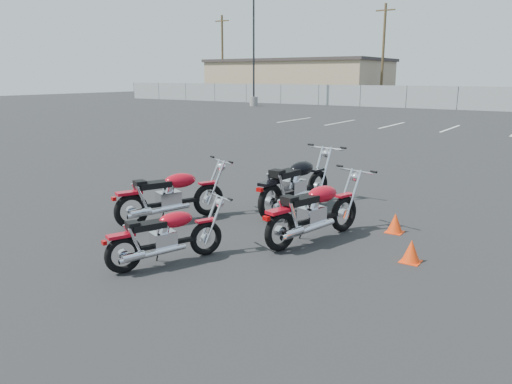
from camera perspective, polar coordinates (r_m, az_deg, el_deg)
The scene contains 12 objects.
ground at distance 8.43m, azimuth -3.41°, elevation -4.91°, with size 120.00×120.00×0.00m, color black.
motorcycle_front_red at distance 9.16m, azimuth -9.69°, elevation -0.42°, with size 1.30×2.15×1.08m.
motorcycle_second_black at distance 9.81m, azimuth 4.57°, elevation 0.91°, with size 0.93×2.41×1.18m.
motorcycle_third_red at distance 7.15m, azimuth -10.25°, elevation -4.99°, with size 1.06×1.80×0.90m.
motorcycle_rear_red at distance 8.05m, azimuth 6.68°, elevation -2.23°, with size 1.03×2.18×1.08m.
training_cone_near at distance 8.83m, azimuth 15.62°, elevation -3.42°, with size 0.28×0.28×0.34m.
training_cone_far at distance 7.52m, azimuth 17.32°, elevation -6.45°, with size 0.28×0.28×0.33m.
light_pole_west at distance 44.12m, azimuth -0.26°, elevation 13.94°, with size 0.80×0.70×11.79m.
tan_building_west at distance 55.33m, azimuth 4.89°, elevation 12.67°, with size 18.40×10.40×4.30m.
utility_pole_a at distance 57.26m, azimuth -3.86°, elevation 15.23°, with size 1.80×0.24×9.00m.
utility_pole_b at distance 49.39m, azimuth 14.33°, elevation 15.20°, with size 1.80×0.24×9.00m.
parking_line_stripes at distance 27.50m, azimuth 18.27°, elevation 7.08°, with size 15.12×4.00×0.01m.
Camera 1 is at (4.87, -6.37, 2.62)m, focal length 35.00 mm.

